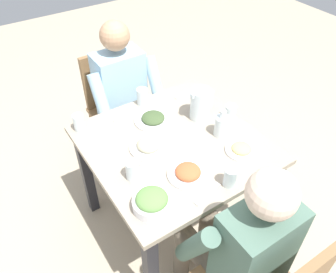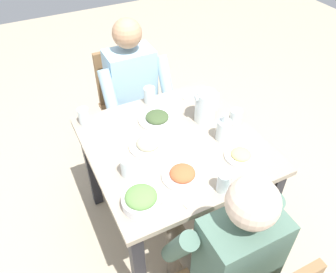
{
  "view_description": "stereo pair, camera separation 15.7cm",
  "coord_description": "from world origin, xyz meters",
  "px_view_note": "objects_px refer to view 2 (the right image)",
  "views": [
    {
      "loc": [
        -0.78,
        -1.13,
        2.0
      ],
      "look_at": [
        -0.03,
        0.01,
        0.79
      ],
      "focal_mm": 36.4,
      "sensor_mm": 36.0,
      "label": 1
    },
    {
      "loc": [
        -0.64,
        -1.21,
        2.0
      ],
      "look_at": [
        -0.03,
        0.01,
        0.79
      ],
      "focal_mm": 36.4,
      "sensor_mm": 36.0,
      "label": 2
    }
  ],
  "objects_px": {
    "water_glass_far_right": "(150,95)",
    "water_glass_center": "(128,167)",
    "water_glass_near_right": "(236,117)",
    "oil_carafe": "(223,131)",
    "water_glass_near_left": "(224,182)",
    "diner_far": "(137,98)",
    "plate_rice_curry": "(183,174)",
    "plate_beans": "(148,144)",
    "plate_fries": "(241,155)",
    "water_pitcher": "(205,106)",
    "plate_dolmas": "(158,118)",
    "diner_near": "(224,249)",
    "dining_table": "(174,158)",
    "salad_bowl": "(141,200)",
    "water_glass_by_pitcher": "(84,116)",
    "chair_far": "(128,100)"
  },
  "relations": [
    {
      "from": "plate_rice_curry",
      "to": "oil_carafe",
      "type": "distance_m",
      "value": 0.37
    },
    {
      "from": "diner_far",
      "to": "plate_dolmas",
      "type": "height_order",
      "value": "diner_far"
    },
    {
      "from": "water_glass_center",
      "to": "water_glass_near_right",
      "type": "bearing_deg",
      "value": 8.06
    },
    {
      "from": "diner_near",
      "to": "water_glass_far_right",
      "type": "xyz_separation_m",
      "value": [
        0.11,
        1.02,
        0.15
      ]
    },
    {
      "from": "dining_table",
      "to": "diner_far",
      "type": "relative_size",
      "value": 0.78
    },
    {
      "from": "plate_beans",
      "to": "water_glass_near_left",
      "type": "bearing_deg",
      "value": -65.89
    },
    {
      "from": "plate_rice_curry",
      "to": "water_glass_center",
      "type": "height_order",
      "value": "water_glass_center"
    },
    {
      "from": "water_pitcher",
      "to": "plate_fries",
      "type": "height_order",
      "value": "water_pitcher"
    },
    {
      "from": "plate_fries",
      "to": "water_glass_center",
      "type": "bearing_deg",
      "value": 165.23
    },
    {
      "from": "water_pitcher",
      "to": "water_glass_by_pitcher",
      "type": "xyz_separation_m",
      "value": [
        -0.64,
        0.28,
        -0.05
      ]
    },
    {
      "from": "chair_far",
      "to": "water_glass_near_right",
      "type": "distance_m",
      "value": 0.95
    },
    {
      "from": "water_glass_far_right",
      "to": "water_glass_near_right",
      "type": "xyz_separation_m",
      "value": [
        0.36,
        -0.41,
        -0.01
      ]
    },
    {
      "from": "dining_table",
      "to": "water_pitcher",
      "type": "height_order",
      "value": "water_pitcher"
    },
    {
      "from": "plate_beans",
      "to": "plate_fries",
      "type": "distance_m",
      "value": 0.49
    },
    {
      "from": "plate_dolmas",
      "to": "water_glass_far_right",
      "type": "bearing_deg",
      "value": 80.25
    },
    {
      "from": "chair_far",
      "to": "plate_rice_curry",
      "type": "height_order",
      "value": "chair_far"
    },
    {
      "from": "salad_bowl",
      "to": "water_glass_by_pitcher",
      "type": "relative_size",
      "value": 1.75
    },
    {
      "from": "chair_far",
      "to": "plate_dolmas",
      "type": "bearing_deg",
      "value": -92.26
    },
    {
      "from": "water_pitcher",
      "to": "plate_beans",
      "type": "xyz_separation_m",
      "value": [
        -0.39,
        -0.07,
        -0.08
      ]
    },
    {
      "from": "diner_far",
      "to": "plate_rice_curry",
      "type": "xyz_separation_m",
      "value": [
        -0.11,
        -0.85,
        0.12
      ]
    },
    {
      "from": "water_glass_near_left",
      "to": "oil_carafe",
      "type": "distance_m",
      "value": 0.37
    },
    {
      "from": "plate_beans",
      "to": "plate_fries",
      "type": "xyz_separation_m",
      "value": [
        0.4,
        -0.29,
        -0.0
      ]
    },
    {
      "from": "diner_near",
      "to": "water_glass_far_right",
      "type": "distance_m",
      "value": 1.04
    },
    {
      "from": "salad_bowl",
      "to": "water_glass_near_left",
      "type": "xyz_separation_m",
      "value": [
        0.38,
        -0.09,
        0.01
      ]
    },
    {
      "from": "water_glass_center",
      "to": "water_glass_far_right",
      "type": "bearing_deg",
      "value": 55.76
    },
    {
      "from": "diner_far",
      "to": "plate_dolmas",
      "type": "distance_m",
      "value": 0.41
    },
    {
      "from": "water_glass_far_right",
      "to": "oil_carafe",
      "type": "distance_m",
      "value": 0.54
    },
    {
      "from": "plate_dolmas",
      "to": "plate_rice_curry",
      "type": "relative_size",
      "value": 1.07
    },
    {
      "from": "water_glass_far_right",
      "to": "water_glass_near_right",
      "type": "bearing_deg",
      "value": -48.31
    },
    {
      "from": "water_glass_near_right",
      "to": "oil_carafe",
      "type": "bearing_deg",
      "value": -149.81
    },
    {
      "from": "water_glass_by_pitcher",
      "to": "water_glass_center",
      "type": "distance_m",
      "value": 0.49
    },
    {
      "from": "chair_far",
      "to": "water_glass_center",
      "type": "distance_m",
      "value": 1.03
    },
    {
      "from": "water_pitcher",
      "to": "water_glass_center",
      "type": "height_order",
      "value": "water_pitcher"
    },
    {
      "from": "diner_near",
      "to": "water_glass_near_right",
      "type": "xyz_separation_m",
      "value": [
        0.47,
        0.61,
        0.14
      ]
    },
    {
      "from": "plate_beans",
      "to": "water_glass_near_left",
      "type": "relative_size",
      "value": 1.98
    },
    {
      "from": "water_glass_center",
      "to": "water_glass_near_left",
      "type": "height_order",
      "value": "same"
    },
    {
      "from": "water_glass_far_right",
      "to": "water_glass_center",
      "type": "bearing_deg",
      "value": -124.24
    },
    {
      "from": "plate_rice_curry",
      "to": "water_glass_center",
      "type": "relative_size",
      "value": 1.94
    },
    {
      "from": "plate_fries",
      "to": "diner_far",
      "type": "bearing_deg",
      "value": 104.95
    },
    {
      "from": "dining_table",
      "to": "water_glass_near_left",
      "type": "xyz_separation_m",
      "value": [
        0.05,
        -0.39,
        0.17
      ]
    },
    {
      "from": "diner_near",
      "to": "diner_far",
      "type": "height_order",
      "value": "same"
    },
    {
      "from": "plate_beans",
      "to": "diner_near",
      "type": "bearing_deg",
      "value": -84.09
    },
    {
      "from": "dining_table",
      "to": "oil_carafe",
      "type": "bearing_deg",
      "value": -18.66
    },
    {
      "from": "dining_table",
      "to": "water_glass_center",
      "type": "xyz_separation_m",
      "value": [
        -0.31,
        -0.1,
        0.17
      ]
    },
    {
      "from": "plate_beans",
      "to": "plate_rice_curry",
      "type": "relative_size",
      "value": 1.01
    },
    {
      "from": "water_glass_by_pitcher",
      "to": "water_glass_near_left",
      "type": "distance_m",
      "value": 0.9
    },
    {
      "from": "plate_rice_curry",
      "to": "water_glass_near_right",
      "type": "bearing_deg",
      "value": 26.23
    },
    {
      "from": "chair_far",
      "to": "diner_far",
      "type": "xyz_separation_m",
      "value": [
        -0.0,
        -0.2,
        0.15
      ]
    },
    {
      "from": "water_glass_far_right",
      "to": "plate_rice_curry",
      "type": "bearing_deg",
      "value": -100.01
    },
    {
      "from": "diner_far",
      "to": "plate_fries",
      "type": "distance_m",
      "value": 0.91
    }
  ]
}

